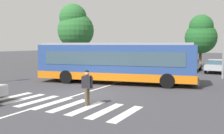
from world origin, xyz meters
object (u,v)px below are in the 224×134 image
at_px(city_transit_bus, 115,62).
at_px(background_tree_left, 75,27).
at_px(pedestrian_crossing_street, 87,86).
at_px(background_tree_right, 201,35).
at_px(parked_car_silver, 216,65).
at_px(parked_car_charcoal, 144,62).
at_px(parked_car_white, 190,64).
at_px(parked_car_blue, 168,63).
at_px(parked_car_black, 123,62).

distance_m(city_transit_bus, background_tree_left, 18.28).
bearing_deg(pedestrian_crossing_street, background_tree_right, 86.27).
bearing_deg(city_transit_bus, pedestrian_crossing_street, -73.62).
distance_m(city_transit_bus, pedestrian_crossing_street, 7.12).
height_order(city_transit_bus, parked_car_silver, city_transit_bus).
relative_size(parked_car_charcoal, parked_car_silver, 1.01).
xyz_separation_m(city_transit_bus, parked_car_white, (3.32, 11.46, -0.82)).
bearing_deg(parked_car_blue, parked_car_charcoal, 179.44).
height_order(parked_car_blue, parked_car_white, same).
distance_m(pedestrian_crossing_street, parked_car_black, 19.30).
relative_size(city_transit_bus, parked_car_white, 2.66).
xyz_separation_m(parked_car_silver, background_tree_left, (-18.88, 1.09, 4.65)).
height_order(parked_car_silver, background_tree_left, background_tree_left).
bearing_deg(parked_car_black, parked_car_charcoal, 9.31).
distance_m(pedestrian_crossing_street, parked_car_white, 18.32).
xyz_separation_m(parked_car_black, parked_car_charcoal, (2.60, 0.43, 0.00)).
relative_size(city_transit_bus, parked_car_black, 2.66).
xyz_separation_m(city_transit_bus, parked_car_charcoal, (-2.16, 11.70, -0.82)).
distance_m(pedestrian_crossing_street, parked_car_blue, 18.52).
relative_size(pedestrian_crossing_street, parked_car_blue, 0.38).
xyz_separation_m(parked_car_charcoal, parked_car_silver, (8.15, -0.40, 0.00)).
bearing_deg(parked_car_white, pedestrian_crossing_street, -94.13).
relative_size(city_transit_bus, pedestrian_crossing_street, 7.06).
bearing_deg(parked_car_white, parked_car_silver, -3.54).
bearing_deg(background_tree_right, parked_car_silver, -66.22).
bearing_deg(parked_car_charcoal, city_transit_bus, -79.56).
bearing_deg(parked_car_silver, parked_car_charcoal, 177.18).
xyz_separation_m(parked_car_blue, parked_car_white, (2.53, -0.21, 0.00)).
bearing_deg(parked_car_black, parked_car_silver, 0.13).
xyz_separation_m(parked_car_silver, background_tree_right, (-2.45, 5.56, 3.41)).
bearing_deg(parked_car_blue, pedestrian_crossing_street, -86.25).
bearing_deg(parked_car_charcoal, parked_car_silver, -2.82).
xyz_separation_m(parked_car_black, parked_car_silver, (10.75, 0.02, 0.00)).
distance_m(parked_car_blue, parked_car_silver, 5.22).
xyz_separation_m(city_transit_bus, background_tree_right, (3.55, 16.86, 2.59)).
distance_m(city_transit_bus, parked_car_blue, 11.73).
bearing_deg(parked_car_blue, parked_car_white, -4.68).
relative_size(pedestrian_crossing_street, parked_car_silver, 0.38).
distance_m(pedestrian_crossing_street, parked_car_charcoal, 18.97).
height_order(parked_car_charcoal, parked_car_silver, same).
height_order(background_tree_left, background_tree_right, background_tree_left).
xyz_separation_m(city_transit_bus, parked_car_blue, (0.79, 11.67, -0.82)).
distance_m(parked_car_blue, background_tree_right, 6.79).
height_order(pedestrian_crossing_street, parked_car_black, pedestrian_crossing_street).
distance_m(parked_car_black, parked_car_blue, 5.56).
height_order(pedestrian_crossing_street, parked_car_blue, pedestrian_crossing_street).
bearing_deg(city_transit_bus, parked_car_silver, 62.04).
distance_m(parked_car_white, background_tree_left, 16.88).
bearing_deg(background_tree_right, parked_car_charcoal, -137.85).
height_order(city_transit_bus, pedestrian_crossing_street, city_transit_bus).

